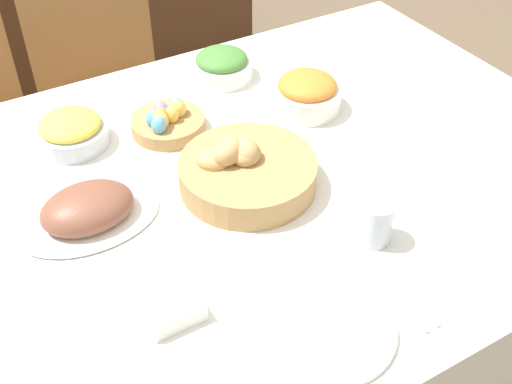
# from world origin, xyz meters

# --- Properties ---
(ground_plane) EXTENTS (12.00, 12.00, 0.00)m
(ground_plane) POSITION_xyz_m (0.00, 0.00, 0.00)
(ground_plane) COLOR brown
(dining_table) EXTENTS (1.78, 1.19, 0.78)m
(dining_table) POSITION_xyz_m (0.00, 0.00, 0.39)
(dining_table) COLOR silver
(dining_table) RESTS_ON ground
(chair_far_center) EXTENTS (0.46, 0.46, 0.93)m
(chair_far_center) POSITION_xyz_m (0.00, 0.90, 0.51)
(chair_far_center) COLOR olive
(chair_far_center) RESTS_ON ground
(sideboard) EXTENTS (1.54, 0.44, 0.89)m
(sideboard) POSITION_xyz_m (0.23, 1.86, 0.44)
(sideboard) COLOR #4C2D19
(sideboard) RESTS_ON ground
(bread_basket) EXTENTS (0.30, 0.30, 0.12)m
(bread_basket) POSITION_xyz_m (0.03, -0.02, 0.82)
(bread_basket) COLOR #AD8451
(bread_basket) RESTS_ON dining_table
(egg_basket) EXTENTS (0.18, 0.18, 0.08)m
(egg_basket) POSITION_xyz_m (-0.03, 0.26, 0.81)
(egg_basket) COLOR #AD8451
(egg_basket) RESTS_ON dining_table
(ham_platter) EXTENTS (0.30, 0.21, 0.08)m
(ham_platter) POSITION_xyz_m (-0.31, 0.05, 0.80)
(ham_platter) COLOR white
(ham_platter) RESTS_ON dining_table
(green_salad_bowl) EXTENTS (0.17, 0.17, 0.08)m
(green_salad_bowl) POSITION_xyz_m (0.20, 0.42, 0.82)
(green_salad_bowl) COLOR white
(green_salad_bowl) RESTS_ON dining_table
(carrot_bowl) EXTENTS (0.17, 0.17, 0.10)m
(carrot_bowl) POSITION_xyz_m (0.31, 0.17, 0.82)
(carrot_bowl) COLOR white
(carrot_bowl) RESTS_ON dining_table
(pineapple_bowl) EXTENTS (0.17, 0.17, 0.08)m
(pineapple_bowl) POSITION_xyz_m (-0.25, 0.32, 0.82)
(pineapple_bowl) COLOR silver
(pineapple_bowl) RESTS_ON dining_table
(dinner_plate) EXTENTS (0.24, 0.24, 0.01)m
(dinner_plate) POSITION_xyz_m (-0.04, -0.43, 0.78)
(dinner_plate) COLOR white
(dinner_plate) RESTS_ON dining_table
(fork) EXTENTS (0.01, 0.18, 0.00)m
(fork) POSITION_xyz_m (-0.18, -0.43, 0.78)
(fork) COLOR silver
(fork) RESTS_ON dining_table
(knife) EXTENTS (0.01, 0.18, 0.00)m
(knife) POSITION_xyz_m (0.10, -0.43, 0.78)
(knife) COLOR silver
(knife) RESTS_ON dining_table
(spoon) EXTENTS (0.01, 0.18, 0.00)m
(spoon) POSITION_xyz_m (0.13, -0.43, 0.78)
(spoon) COLOR silver
(spoon) RESTS_ON dining_table
(drinking_cup) EXTENTS (0.07, 0.07, 0.09)m
(drinking_cup) POSITION_xyz_m (0.17, -0.29, 0.83)
(drinking_cup) COLOR silver
(drinking_cup) RESTS_ON dining_table
(butter_dish) EXTENTS (0.10, 0.06, 0.03)m
(butter_dish) POSITION_xyz_m (-0.26, -0.28, 0.79)
(butter_dish) COLOR white
(butter_dish) RESTS_ON dining_table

